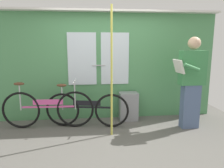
{
  "coord_description": "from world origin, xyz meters",
  "views": [
    {
      "loc": [
        -0.4,
        -3.48,
        1.63
      ],
      "look_at": [
        0.04,
        0.61,
        0.86
      ],
      "focal_mm": 34.04,
      "sensor_mm": 36.0,
      "label": 1
    }
  ],
  "objects": [
    {
      "name": "handrail_pole",
      "position": [
        -0.02,
        0.15,
        1.14
      ],
      "size": [
        0.04,
        0.04,
        2.28
      ],
      "primitive_type": "cylinder",
      "color": "#C6C14C",
      "rests_on": "ground_plane"
    },
    {
      "name": "trash_bin_by_wall",
      "position": [
        0.43,
        0.9,
        0.3
      ],
      "size": [
        0.39,
        0.28,
        0.61
      ],
      "primitive_type": "cube",
      "color": "gray",
      "rests_on": "ground_plane"
    },
    {
      "name": "bicycle_near_door",
      "position": [
        -1.22,
        0.63,
        0.39
      ],
      "size": [
        1.78,
        0.44,
        0.94
      ],
      "rotation": [
        0.0,
        0.0,
        -0.05
      ],
      "color": "black",
      "rests_on": "ground_plane"
    },
    {
      "name": "ground_plane",
      "position": [
        0.0,
        0.0,
        -0.02
      ],
      "size": [
        5.72,
        3.83,
        0.04
      ],
      "primitive_type": "cube",
      "color": "#56544F"
    },
    {
      "name": "train_door_wall",
      "position": [
        -0.01,
        1.11,
        1.21
      ],
      "size": [
        4.72,
        0.28,
        2.32
      ],
      "color": "#4C8C56",
      "rests_on": "ground_plane"
    },
    {
      "name": "bicycle_leaning_behind",
      "position": [
        -0.47,
        0.6,
        0.36
      ],
      "size": [
        1.65,
        0.47,
        0.89
      ],
      "rotation": [
        0.0,
        0.0,
        -0.17
      ],
      "color": "black",
      "rests_on": "ground_plane"
    },
    {
      "name": "passenger_reading_newspaper",
      "position": [
        1.54,
        0.34,
        0.94
      ],
      "size": [
        0.59,
        0.52,
        1.77
      ],
      "rotation": [
        0.0,
        0.0,
        3.18
      ],
      "color": "slate",
      "rests_on": "ground_plane"
    }
  ]
}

